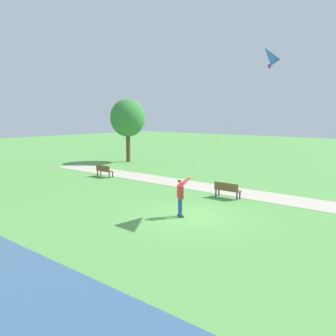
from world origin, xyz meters
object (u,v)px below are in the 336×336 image
Objects in this scene: park_bench_near_walkway at (227,189)px; park_bench_far_walkway at (104,170)px; flying_kite at (265,59)px; person_kite_flyer at (181,194)px; tree_treeline_left at (128,118)px.

park_bench_near_walkway is 10.50m from park_bench_far_walkway.
park_bench_near_walkway is at bearing 59.37° from flying_kite.
person_kite_flyer is 7.09m from flying_kite.
flying_kite is 3.81× the size of park_bench_far_walkway.
person_kite_flyer is at bearing -127.16° from tree_treeline_left.
flying_kite is 20.14m from tree_treeline_left.
tree_treeline_left is (7.24, 15.29, 3.74)m from park_bench_near_walkway.
park_bench_far_walkway is (1.65, 13.12, -6.52)m from flying_kite.
person_kite_flyer is 0.30× the size of tree_treeline_left.
person_kite_flyer is 1.21× the size of park_bench_near_walkway.
flying_kite is 0.94× the size of tree_treeline_left.
park_bench_far_walkway is at bearing 82.84° from flying_kite.
tree_treeline_left reaches higher than park_bench_near_walkway.
person_kite_flyer is 0.32× the size of flying_kite.
park_bench_far_walkway is at bearing -146.15° from tree_treeline_left.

